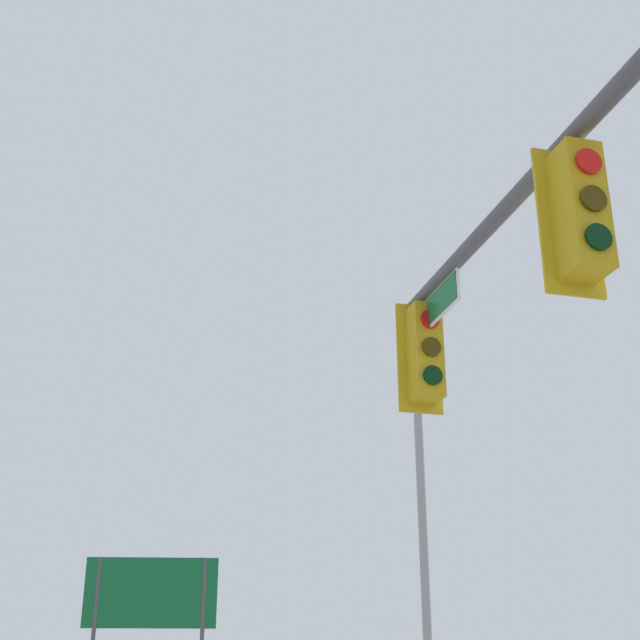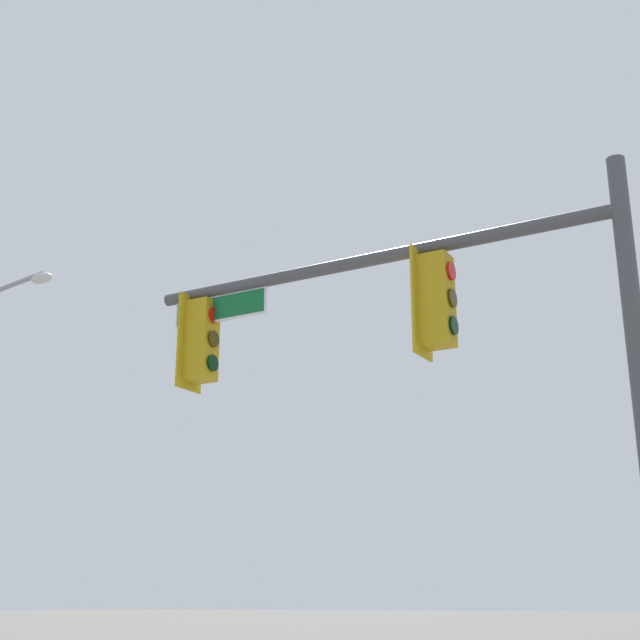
% 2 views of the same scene
% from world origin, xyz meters
% --- Properties ---
extents(signal_pole_near, '(6.19, 0.95, 6.52)m').
position_xyz_m(signal_pole_near, '(-3.08, -7.72, 4.72)').
color(signal_pole_near, '#47474C').
rests_on(signal_pole_near, ground_plane).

